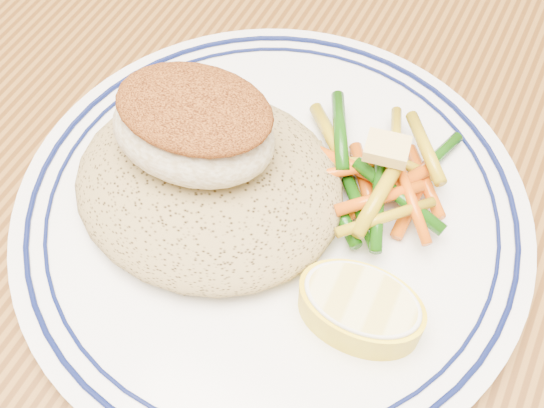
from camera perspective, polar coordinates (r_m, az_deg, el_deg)
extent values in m
cube|color=#543110|center=(0.40, 1.70, -4.53)|extent=(1.50, 0.90, 0.04)
cylinder|color=white|center=(0.38, 0.00, -1.04)|extent=(0.28, 0.28, 0.01)
torus|color=#0A113F|center=(0.37, 0.00, -0.34)|extent=(0.27, 0.27, 0.00)
torus|color=#0A113F|center=(0.37, 0.00, -0.34)|extent=(0.25, 0.25, 0.00)
ellipsoid|color=olive|center=(0.37, -5.37, 1.93)|extent=(0.15, 0.13, 0.03)
ellipsoid|color=beige|center=(0.35, -6.60, 6.02)|extent=(0.09, 0.07, 0.04)
ellipsoid|color=brown|center=(0.34, -6.56, 8.00)|extent=(0.09, 0.06, 0.02)
cylinder|color=#E1580B|center=(0.38, 7.80, 1.81)|extent=(0.04, 0.05, 0.01)
cylinder|color=#134909|center=(0.37, 5.35, 0.15)|extent=(0.05, 0.05, 0.02)
cylinder|color=#134909|center=(0.39, 13.03, 3.28)|extent=(0.02, 0.06, 0.01)
cylinder|color=#E1580B|center=(0.37, 11.77, 0.51)|extent=(0.01, 0.05, 0.01)
cylinder|color=#B59613|center=(0.39, 5.00, 5.55)|extent=(0.04, 0.04, 0.01)
cylinder|color=#E1580B|center=(0.38, 12.66, 1.85)|extent=(0.04, 0.04, 0.01)
cylinder|color=#B59613|center=(0.38, 7.25, 3.35)|extent=(0.05, 0.03, 0.01)
cylinder|color=#134909|center=(0.36, 7.48, -0.69)|extent=(0.04, 0.04, 0.01)
cylinder|color=#E1580B|center=(0.37, 9.77, 1.08)|extent=(0.04, 0.05, 0.02)
cylinder|color=#B59613|center=(0.38, 11.00, 3.28)|extent=(0.05, 0.01, 0.01)
cylinder|color=#E1580B|center=(0.37, 6.73, 3.12)|extent=(0.06, 0.01, 0.01)
cylinder|color=#B59613|center=(0.39, 10.33, 5.14)|extent=(0.02, 0.05, 0.01)
cylinder|color=#134909|center=(0.39, 5.72, 6.12)|extent=(0.03, 0.06, 0.01)
cylinder|color=#134909|center=(0.36, 10.54, 0.68)|extent=(0.06, 0.02, 0.01)
cylinder|color=#E1580B|center=(0.37, 5.02, 2.61)|extent=(0.05, 0.04, 0.01)
cylinder|color=#134909|center=(0.36, 8.86, 0.16)|extent=(0.03, 0.06, 0.01)
cylinder|color=#E1580B|center=(0.36, 8.95, 0.48)|extent=(0.04, 0.04, 0.01)
cylinder|color=#B59613|center=(0.38, 12.72, 4.63)|extent=(0.04, 0.05, 0.01)
cylinder|color=#B59613|center=(0.35, 9.53, -1.08)|extent=(0.04, 0.05, 0.01)
cylinder|color=#E1580B|center=(0.36, 11.45, 0.72)|extent=(0.04, 0.05, 0.01)
cylinder|color=#B59613|center=(0.35, 8.87, 0.55)|extent=(0.01, 0.05, 0.01)
cube|color=#F1D376|center=(0.36, 9.61, 4.59)|extent=(0.03, 0.02, 0.01)
torus|color=white|center=(0.32, 7.58, -7.89)|extent=(0.06, 0.06, 0.00)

